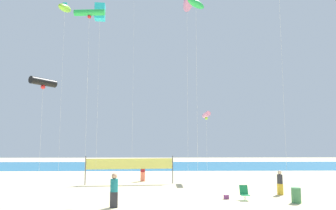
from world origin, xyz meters
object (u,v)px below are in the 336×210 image
(beachgoer_maroon_shirt, at_px, (143,170))
(kite_pink_delta, at_px, (187,2))
(beach_handbag, at_px, (226,197))
(kite_pink_tube, at_px, (206,115))
(beachgoer_teal_shirt, at_px, (114,189))
(kite_lime_inflatable, at_px, (65,8))
(kite_green_tube, at_px, (90,13))
(kite_cyan_box, at_px, (100,12))
(folding_beach_chair, at_px, (244,192))
(kite_black_tube, at_px, (43,82))
(beachgoer_charcoal_shirt, at_px, (280,182))
(volleyball_net, at_px, (130,165))
(trash_barrel, at_px, (296,195))
(kite_green_inflatable, at_px, (196,4))

(beachgoer_maroon_shirt, bearing_deg, kite_pink_delta, -102.56)
(beach_handbag, relative_size, kite_pink_tube, 0.05)
(beachgoer_teal_shirt, bearing_deg, kite_lime_inflatable, 94.44)
(kite_green_tube, bearing_deg, kite_pink_delta, 0.54)
(beachgoer_maroon_shirt, xyz_separation_m, kite_cyan_box, (-3.85, -2.49, 14.20))
(beachgoer_maroon_shirt, bearing_deg, beachgoer_teal_shirt, -148.07)
(beachgoer_teal_shirt, bearing_deg, folding_beach_chair, -10.27)
(kite_pink_tube, bearing_deg, kite_black_tube, -156.95)
(beachgoer_charcoal_shirt, distance_m, kite_pink_tube, 10.64)
(beachgoer_charcoal_shirt, relative_size, volleyball_net, 0.22)
(beachgoer_charcoal_shirt, xyz_separation_m, kite_pink_tube, (-3.77, 8.40, 5.33))
(kite_cyan_box, distance_m, kite_lime_inflatable, 4.27)
(beachgoer_maroon_shirt, bearing_deg, volleyball_net, -169.34)
(beachgoer_maroon_shirt, height_order, kite_cyan_box, kite_cyan_box)
(kite_green_tube, relative_size, kite_pink_tube, 2.25)
(kite_pink_delta, bearing_deg, beachgoer_maroon_shirt, 131.14)
(trash_barrel, relative_size, kite_green_tube, 0.06)
(trash_barrel, height_order, beach_handbag, trash_barrel)
(beachgoer_maroon_shirt, relative_size, beachgoer_teal_shirt, 1.01)
(kite_lime_inflatable, bearing_deg, kite_green_inflatable, -36.91)
(folding_beach_chair, distance_m, trash_barrel, 3.00)
(beach_handbag, xyz_separation_m, kite_pink_delta, (-1.95, 5.19, 15.29))
(beach_handbag, distance_m, kite_green_inflatable, 12.91)
(beach_handbag, relative_size, kite_lime_inflatable, 0.02)
(kite_pink_delta, bearing_deg, kite_pink_tube, 65.26)
(beach_handbag, distance_m, kite_pink_tube, 11.71)
(volleyball_net, distance_m, kite_black_tube, 9.84)
(trash_barrel, bearing_deg, kite_green_tube, 155.01)
(trash_barrel, height_order, kite_green_tube, kite_green_tube)
(beachgoer_teal_shirt, bearing_deg, kite_pink_tube, 34.97)
(beachgoer_maroon_shirt, xyz_separation_m, kite_black_tube, (-7.55, -5.36, 7.23))
(kite_green_tube, relative_size, kite_lime_inflatable, 0.86)
(volleyball_net, relative_size, kite_green_tube, 0.51)
(beachgoer_teal_shirt, height_order, kite_cyan_box, kite_cyan_box)
(kite_lime_inflatable, relative_size, kite_green_inflatable, 1.27)
(kite_pink_delta, bearing_deg, volleyball_net, 154.65)
(beachgoer_charcoal_shirt, distance_m, beach_handbag, 4.41)
(beachgoer_teal_shirt, height_order, kite_green_inflatable, kite_green_inflatable)
(kite_pink_delta, relative_size, kite_lime_inflatable, 0.97)
(kite_pink_delta, distance_m, kite_lime_inflatable, 12.01)
(kite_cyan_box, bearing_deg, kite_pink_delta, -13.85)
(kite_green_inflatable, bearing_deg, beachgoer_teal_shirt, -151.66)
(beachgoer_charcoal_shirt, xyz_separation_m, volleyball_net, (-10.83, 5.89, 0.75))
(kite_lime_inflatable, xyz_separation_m, kite_pink_tube, (13.61, 1.13, -10.11))
(trash_barrel, relative_size, kite_green_inflatable, 0.07)
(kite_pink_delta, height_order, kite_pink_tube, kite_pink_delta)
(kite_green_inflatable, bearing_deg, kite_green_tube, 149.34)
(beachgoer_maroon_shirt, bearing_deg, kite_green_inflatable, -120.59)
(kite_green_inflatable, bearing_deg, beachgoer_maroon_shirt, 113.12)
(beach_handbag, bearing_deg, beachgoer_charcoal_shirt, 21.60)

